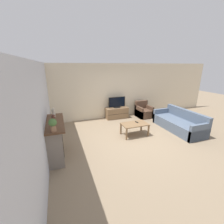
% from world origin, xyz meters
% --- Properties ---
extents(ground_plane, '(24.00, 24.00, 0.00)m').
position_xyz_m(ground_plane, '(0.00, 0.00, 0.00)').
color(ground_plane, '#89755B').
extents(wall_back, '(12.00, 0.06, 2.70)m').
position_xyz_m(wall_back, '(0.00, 2.62, 1.35)').
color(wall_back, beige).
rests_on(wall_back, ground).
extents(wall_left, '(0.06, 12.00, 2.70)m').
position_xyz_m(wall_left, '(-2.90, 0.00, 1.35)').
color(wall_left, silver).
rests_on(wall_left, ground).
extents(fireplace, '(0.51, 1.61, 1.06)m').
position_xyz_m(fireplace, '(-2.67, -0.12, 0.54)').
color(fireplace, slate).
rests_on(fireplace, ground).
extents(mantel_vase_left, '(0.08, 0.08, 0.21)m').
position_xyz_m(mantel_vase_left, '(-2.65, -0.60, 1.15)').
color(mantel_vase_left, '#512D23').
rests_on(mantel_vase_left, fireplace).
extents(mantel_vase_centre_left, '(0.10, 0.10, 0.26)m').
position_xyz_m(mantel_vase_centre_left, '(-2.65, -0.24, 1.18)').
color(mantel_vase_centre_left, '#512D23').
rests_on(mantel_vase_centre_left, fireplace).
extents(mantel_vase_right, '(0.10, 0.10, 0.29)m').
position_xyz_m(mantel_vase_right, '(-2.65, 0.37, 1.19)').
color(mantel_vase_right, beige).
rests_on(mantel_vase_right, fireplace).
extents(mantel_clock, '(0.08, 0.11, 0.15)m').
position_xyz_m(mantel_clock, '(-2.65, 0.04, 1.13)').
color(mantel_clock, brown).
rests_on(mantel_clock, fireplace).
extents(potted_plant, '(0.19, 0.19, 0.33)m').
position_xyz_m(potted_plant, '(-2.65, -0.80, 1.24)').
color(potted_plant, '#936B4C').
rests_on(potted_plant, fireplace).
extents(tv_stand, '(1.13, 0.44, 0.55)m').
position_xyz_m(tv_stand, '(0.27, 2.33, 0.28)').
color(tv_stand, brown).
rests_on(tv_stand, ground).
extents(tv, '(0.87, 0.18, 0.55)m').
position_xyz_m(tv, '(0.27, 2.33, 0.81)').
color(tv, black).
rests_on(tv, tv_stand).
extents(armchair, '(0.70, 0.76, 0.81)m').
position_xyz_m(armchair, '(1.66, 2.04, 0.27)').
color(armchair, brown).
rests_on(armchair, ground).
extents(coffee_table, '(1.00, 0.60, 0.47)m').
position_xyz_m(coffee_table, '(0.17, 0.26, 0.41)').
color(coffee_table, brown).
rests_on(coffee_table, ground).
extents(remote, '(0.07, 0.16, 0.02)m').
position_xyz_m(remote, '(0.31, 0.35, 0.48)').
color(remote, black).
rests_on(remote, coffee_table).
extents(couch, '(0.94, 2.20, 0.82)m').
position_xyz_m(couch, '(2.18, 0.10, 0.27)').
color(couch, slate).
rests_on(couch, ground).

